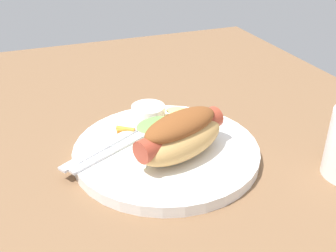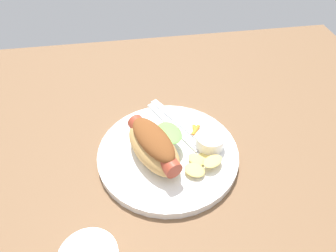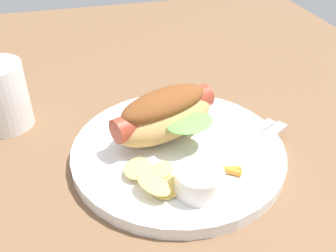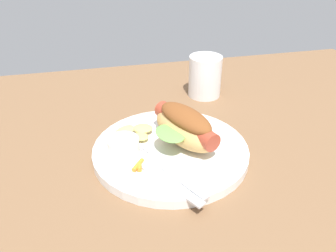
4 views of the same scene
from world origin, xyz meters
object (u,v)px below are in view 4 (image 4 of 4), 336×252
at_px(fork, 170,171).
at_px(chips_pile, 133,134).
at_px(plate, 171,151).
at_px(sauce_ramekin, 123,146).
at_px(knife, 166,180).
at_px(drinking_cup, 205,76).
at_px(carrot_garnish, 139,166).
at_px(hot_dog, 183,126).

height_order(fork, chips_pile, chips_pile).
relative_size(plate, fork, 1.73).
distance_m(sauce_ramekin, fork, 0.09).
bearing_deg(knife, drinking_cup, -58.39).
bearing_deg(sauce_ramekin, carrot_garnish, -67.77).
xyz_separation_m(carrot_garnish, drinking_cup, (0.19, 0.26, 0.03)).
bearing_deg(fork, chips_pile, -6.90).
distance_m(chips_pile, drinking_cup, 0.25).
distance_m(sauce_ramekin, knife, 0.10).
height_order(chips_pile, drinking_cup, drinking_cup).
relative_size(plate, knife, 1.82).
relative_size(hot_dog, chips_pile, 1.88).
xyz_separation_m(plate, fork, (-0.02, -0.07, 0.01)).
bearing_deg(sauce_ramekin, fork, -46.88).
bearing_deg(drinking_cup, carrot_garnish, -126.73).
relative_size(hot_dog, carrot_garnish, 5.56).
distance_m(hot_dog, sauce_ramekin, 0.11).
height_order(sauce_ramekin, carrot_garnish, sauce_ramekin).
height_order(sauce_ramekin, fork, sauce_ramekin).
xyz_separation_m(plate, drinking_cup, (0.13, 0.21, 0.04)).
bearing_deg(knife, plate, -48.48).
bearing_deg(carrot_garnish, fork, -26.90).
distance_m(plate, hot_dog, 0.05).
bearing_deg(knife, carrot_garnish, 8.46).
relative_size(fork, knife, 1.05).
relative_size(plate, hot_dog, 1.69).
xyz_separation_m(sauce_ramekin, chips_pile, (0.02, 0.04, -0.01)).
height_order(hot_dog, drinking_cup, drinking_cup).
relative_size(sauce_ramekin, fork, 0.34).
distance_m(hot_dog, carrot_garnish, 0.11).
height_order(hot_dog, chips_pile, hot_dog).
bearing_deg(sauce_ramekin, knife, -58.84).
bearing_deg(carrot_garnish, chips_pile, 87.21).
distance_m(plate, chips_pile, 0.07).
xyz_separation_m(hot_dog, sauce_ramekin, (-0.10, -0.01, -0.02)).
bearing_deg(knife, sauce_ramekin, 0.59).
xyz_separation_m(chips_pile, drinking_cup, (0.19, 0.17, 0.02)).
relative_size(hot_dog, fork, 1.02).
distance_m(plate, sauce_ramekin, 0.08).
relative_size(sauce_ramekin, chips_pile, 0.63).
relative_size(chips_pile, carrot_garnish, 2.96).
bearing_deg(sauce_ramekin, drinking_cup, 45.42).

